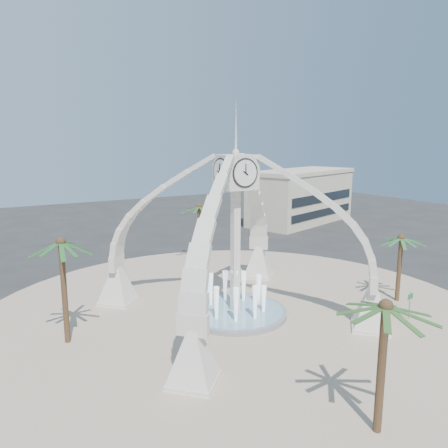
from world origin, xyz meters
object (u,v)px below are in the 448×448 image
palm_north (199,207)px  fountain (235,311)px  palm_west (61,244)px  palm_east (401,239)px  clock_tower (235,233)px  palm_south (386,308)px  street_sign (410,300)px

palm_north → fountain: bearing=-106.6°
palm_west → palm_north: bearing=38.0°
palm_east → palm_north: bearing=115.7°
clock_tower → fountain: (0.00, 0.00, -6.20)m
fountain → palm_west: bearing=172.4°
clock_tower → palm_south: (-1.55, -15.07, -0.42)m
fountain → palm_south: size_ratio=1.15×
palm_east → street_sign: size_ratio=2.80×
palm_east → clock_tower: bearing=162.1°
fountain → palm_north: size_ratio=1.13×
palm_south → street_sign: bearing=31.9°
street_sign → clock_tower: bearing=139.1°
palm_west → palm_south: size_ratio=1.11×
fountain → palm_south: palm_south is taller
palm_south → street_sign: size_ratio=3.14×
palm_south → street_sign: (12.38, 7.71, -4.49)m
palm_west → fountain: bearing=-7.6°
palm_west → palm_south: bearing=-57.6°
palm_east → palm_west: size_ratio=0.81×
palm_west → palm_north: 20.90m
palm_east → palm_west: palm_west is taller
clock_tower → palm_west: clock_tower is taller
palm_east → street_sign: 5.49m
palm_east → palm_south: 18.40m
fountain → street_sign: fountain is taller
clock_tower → palm_south: size_ratio=2.59×
palm_west → palm_north: (16.46, 12.87, -0.58)m
fountain → palm_south: bearing=-95.9°
clock_tower → fountain: clock_tower is taller
palm_west → palm_east: bearing=-13.1°
clock_tower → palm_north: 15.12m
clock_tower → street_sign: 13.98m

